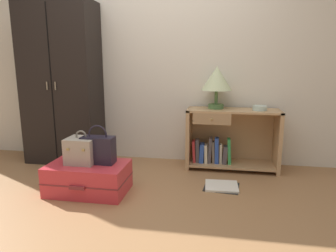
# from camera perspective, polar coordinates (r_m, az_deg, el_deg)

# --- Properties ---
(ground_plane) EXTENTS (9.00, 9.00, 0.00)m
(ground_plane) POSITION_cam_1_polar(r_m,az_deg,el_deg) (2.54, -9.00, -15.99)
(ground_plane) COLOR #9E7047
(back_wall) EXTENTS (6.40, 0.10, 2.60)m
(back_wall) POSITION_cam_1_polar(r_m,az_deg,el_deg) (3.70, -2.01, 13.69)
(back_wall) COLOR silver
(back_wall) RESTS_ON ground_plane
(wardrobe) EXTENTS (0.86, 0.47, 1.86)m
(wardrobe) POSITION_cam_1_polar(r_m,az_deg,el_deg) (3.81, -19.40, 7.44)
(wardrobe) COLOR black
(wardrobe) RESTS_ON ground_plane
(bookshelf) EXTENTS (1.01, 0.39, 0.68)m
(bookshelf) POSITION_cam_1_polar(r_m,az_deg,el_deg) (3.47, 11.26, -2.52)
(bookshelf) COLOR tan
(bookshelf) RESTS_ON ground_plane
(table_lamp) EXTENTS (0.34, 0.34, 0.47)m
(table_lamp) POSITION_cam_1_polar(r_m,az_deg,el_deg) (3.40, 9.20, 8.64)
(table_lamp) COLOR #4C7542
(table_lamp) RESTS_ON bookshelf
(bowl) EXTENTS (0.15, 0.15, 0.05)m
(bowl) POSITION_cam_1_polar(r_m,az_deg,el_deg) (3.39, 16.95, 3.27)
(bowl) COLOR silver
(bowl) RESTS_ON bookshelf
(suitcase_large) EXTENTS (0.72, 0.46, 0.27)m
(suitcase_large) POSITION_cam_1_polar(r_m,az_deg,el_deg) (2.92, -14.82, -9.47)
(suitcase_large) COLOR #D1333D
(suitcase_large) RESTS_ON ground_plane
(train_case) EXTENTS (0.26, 0.24, 0.31)m
(train_case) POSITION_cam_1_polar(r_m,az_deg,el_deg) (2.88, -15.96, -4.42)
(train_case) COLOR #A89E8E
(train_case) RESTS_ON suitcase_large
(handbag) EXTENTS (0.30, 0.14, 0.36)m
(handbag) POSITION_cam_1_polar(r_m,az_deg,el_deg) (2.84, -13.03, -4.32)
(handbag) COLOR #231E2D
(handbag) RESTS_ON suitcase_large
(bottle) EXTENTS (0.08, 0.08, 0.17)m
(bottle) POSITION_cam_1_polar(r_m,az_deg,el_deg) (3.23, -21.83, -8.97)
(bottle) COLOR white
(bottle) RESTS_ON ground_plane
(open_book_on_floor) EXTENTS (0.36, 0.33, 0.02)m
(open_book_on_floor) POSITION_cam_1_polar(r_m,az_deg,el_deg) (3.02, 10.08, -11.13)
(open_book_on_floor) COLOR white
(open_book_on_floor) RESTS_ON ground_plane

